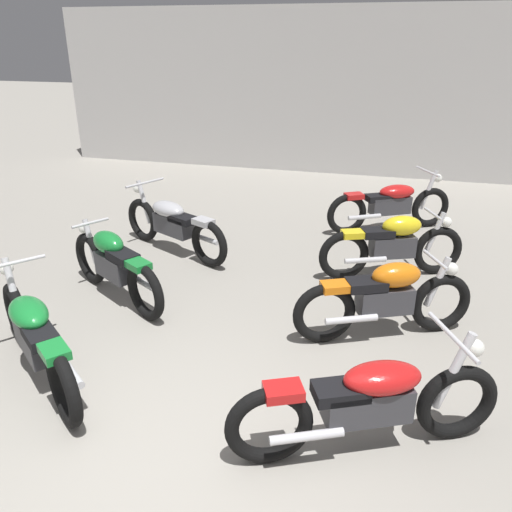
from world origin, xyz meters
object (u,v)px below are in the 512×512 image
(motorcycle_left_row_0, at_px, (35,335))
(motorcycle_right_row_0, at_px, (369,401))
(motorcycle_left_row_2, at_px, (173,223))
(motorcycle_left_row_1, at_px, (115,264))
(motorcycle_right_row_1, at_px, (386,298))
(motorcycle_right_row_3, at_px, (391,204))
(motorcycle_right_row_2, at_px, (393,244))

(motorcycle_left_row_0, xyz_separation_m, motorcycle_right_row_0, (3.01, -0.13, 0.00))
(motorcycle_left_row_2, bearing_deg, motorcycle_left_row_1, -92.93)
(motorcycle_left_row_0, distance_m, motorcycle_left_row_2, 3.14)
(motorcycle_left_row_2, bearing_deg, motorcycle_right_row_1, -26.88)
(motorcycle_right_row_0, bearing_deg, motorcycle_right_row_1, 88.00)
(motorcycle_left_row_1, distance_m, motorcycle_right_row_3, 4.58)
(motorcycle_right_row_2, distance_m, motorcycle_right_row_3, 1.82)
(motorcycle_right_row_3, bearing_deg, motorcycle_right_row_1, -89.37)
(motorcycle_left_row_0, relative_size, motorcycle_right_row_3, 0.91)
(motorcycle_left_row_1, height_order, motorcycle_right_row_1, same)
(motorcycle_left_row_2, height_order, motorcycle_right_row_0, same)
(motorcycle_left_row_1, xyz_separation_m, motorcycle_right_row_1, (3.17, -0.02, 0.00))
(motorcycle_left_row_0, xyz_separation_m, motorcycle_right_row_2, (3.11, 3.13, 0.01))
(motorcycle_right_row_0, distance_m, motorcycle_right_row_3, 5.08)
(motorcycle_left_row_0, height_order, motorcycle_right_row_2, motorcycle_left_row_0)
(motorcycle_left_row_0, xyz_separation_m, motorcycle_left_row_2, (-0.01, 3.14, 0.00))
(motorcycle_right_row_1, xyz_separation_m, motorcycle_right_row_3, (-0.04, 3.37, -0.01))
(motorcycle_left_row_1, bearing_deg, motorcycle_right_row_0, -29.17)
(motorcycle_left_row_2, xyz_separation_m, motorcycle_right_row_3, (3.05, 1.80, 0.00))
(motorcycle_right_row_3, bearing_deg, motorcycle_left_row_1, -133.10)
(motorcycle_left_row_1, bearing_deg, motorcycle_right_row_3, 46.90)
(motorcycle_left_row_0, relative_size, motorcycle_right_row_0, 0.88)
(motorcycle_right_row_2, bearing_deg, motorcycle_right_row_1, -91.49)
(motorcycle_left_row_0, relative_size, motorcycle_right_row_2, 0.96)
(motorcycle_left_row_2, xyz_separation_m, motorcycle_right_row_2, (3.13, -0.02, 0.01))
(motorcycle_left_row_1, relative_size, motorcycle_right_row_3, 0.89)
(motorcycle_right_row_2, bearing_deg, motorcycle_left_row_1, -154.53)
(motorcycle_left_row_1, relative_size, motorcycle_right_row_1, 0.95)
(motorcycle_left_row_0, bearing_deg, motorcycle_right_row_1, 27.18)
(motorcycle_left_row_2, height_order, motorcycle_right_row_1, motorcycle_left_row_2)
(motorcycle_left_row_1, xyz_separation_m, motorcycle_right_row_0, (3.11, -1.74, -0.01))
(motorcycle_left_row_2, relative_size, motorcycle_right_row_1, 1.09)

